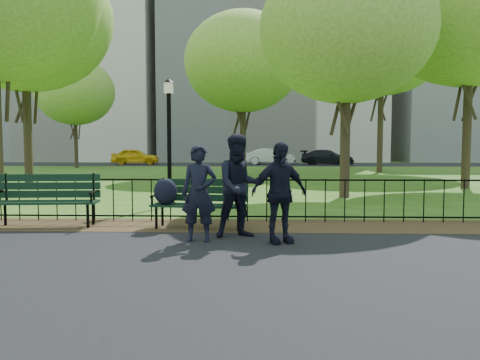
{
  "coord_description": "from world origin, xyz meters",
  "views": [
    {
      "loc": [
        0.39,
        -7.59,
        1.55
      ],
      "look_at": [
        0.07,
        1.5,
        0.91
      ],
      "focal_mm": 35.0,
      "sensor_mm": 36.0,
      "label": 1
    }
  ],
  "objects_px": {
    "person_right": "(279,193)",
    "sedan_dark": "(328,157)",
    "park_bench_left_a": "(47,194)",
    "tree_near_e": "(347,29)",
    "tree_far_w": "(75,92)",
    "sedan_silver": "(271,157)",
    "park_bench_main": "(183,195)",
    "person_left": "(199,193)",
    "person_mid": "(240,186)",
    "tree_mid_w": "(24,17)",
    "tree_far_c": "(243,62)",
    "lamppost": "(169,137)",
    "tree_mid_e": "(471,5)",
    "tree_far_e": "(382,35)",
    "taxi": "(135,156)"
  },
  "relations": [
    {
      "from": "tree_mid_e",
      "to": "person_right",
      "type": "xyz_separation_m",
      "value": [
        -7.53,
        -10.46,
        -5.96
      ]
    },
    {
      "from": "tree_near_e",
      "to": "tree_far_c",
      "type": "bearing_deg",
      "value": 107.79
    },
    {
      "from": "tree_far_c",
      "to": "person_right",
      "type": "relative_size",
      "value": 5.41
    },
    {
      "from": "park_bench_left_a",
      "to": "tree_near_e",
      "type": "distance_m",
      "value": 9.88
    },
    {
      "from": "person_mid",
      "to": "park_bench_left_a",
      "type": "bearing_deg",
      "value": 148.21
    },
    {
      "from": "park_bench_left_a",
      "to": "sedan_silver",
      "type": "relative_size",
      "value": 0.46
    },
    {
      "from": "tree_mid_e",
      "to": "person_mid",
      "type": "distance_m",
      "value": 14.19
    },
    {
      "from": "tree_far_c",
      "to": "sedan_dark",
      "type": "relative_size",
      "value": 1.92
    },
    {
      "from": "taxi",
      "to": "sedan_dark",
      "type": "xyz_separation_m",
      "value": [
        17.15,
        -0.61,
        -0.05
      ]
    },
    {
      "from": "lamppost",
      "to": "tree_mid_w",
      "type": "distance_m",
      "value": 10.9
    },
    {
      "from": "tree_mid_e",
      "to": "tree_mid_w",
      "type": "xyz_separation_m",
      "value": [
        -17.23,
        0.89,
        -0.04
      ]
    },
    {
      "from": "tree_mid_e",
      "to": "tree_far_w",
      "type": "bearing_deg",
      "value": 141.42
    },
    {
      "from": "lamppost",
      "to": "tree_far_c",
      "type": "height_order",
      "value": "tree_far_c"
    },
    {
      "from": "tree_far_w",
      "to": "sedan_silver",
      "type": "xyz_separation_m",
      "value": [
        15.04,
        6.55,
        -5.02
      ]
    },
    {
      "from": "lamppost",
      "to": "tree_far_w",
      "type": "bearing_deg",
      "value": 116.48
    },
    {
      "from": "tree_mid_e",
      "to": "person_mid",
      "type": "xyz_separation_m",
      "value": [
        -8.18,
        -9.99,
        -5.89
      ]
    },
    {
      "from": "person_mid",
      "to": "sedan_silver",
      "type": "xyz_separation_m",
      "value": [
        1.56,
        33.82,
        -0.16
      ]
    },
    {
      "from": "person_mid",
      "to": "tree_mid_w",
      "type": "bearing_deg",
      "value": 112.64
    },
    {
      "from": "tree_mid_e",
      "to": "sedan_dark",
      "type": "distance_m",
      "value": 24.13
    },
    {
      "from": "tree_near_e",
      "to": "person_left",
      "type": "height_order",
      "value": "tree_near_e"
    },
    {
      "from": "person_mid",
      "to": "person_right",
      "type": "distance_m",
      "value": 0.8
    },
    {
      "from": "sedan_dark",
      "to": "person_left",
      "type": "bearing_deg",
      "value": -172.41
    },
    {
      "from": "tree_near_e",
      "to": "tree_mid_w",
      "type": "relative_size",
      "value": 0.76
    },
    {
      "from": "lamppost",
      "to": "person_mid",
      "type": "bearing_deg",
      "value": -64.62
    },
    {
      "from": "park_bench_main",
      "to": "person_left",
      "type": "xyz_separation_m",
      "value": [
        0.45,
        -1.22,
        0.15
      ]
    },
    {
      "from": "person_mid",
      "to": "person_right",
      "type": "bearing_deg",
      "value": -52.98
    },
    {
      "from": "tree_near_e",
      "to": "tree_far_w",
      "type": "relative_size",
      "value": 0.89
    },
    {
      "from": "lamppost",
      "to": "tree_far_e",
      "type": "bearing_deg",
      "value": 59.88
    },
    {
      "from": "tree_mid_e",
      "to": "tree_far_e",
      "type": "bearing_deg",
      "value": 91.57
    },
    {
      "from": "park_bench_main",
      "to": "lamppost",
      "type": "height_order",
      "value": "lamppost"
    },
    {
      "from": "lamppost",
      "to": "sedan_silver",
      "type": "distance_m",
      "value": 29.84
    },
    {
      "from": "lamppost",
      "to": "taxi",
      "type": "height_order",
      "value": "lamppost"
    },
    {
      "from": "tree_mid_w",
      "to": "sedan_silver",
      "type": "relative_size",
      "value": 2.23
    },
    {
      "from": "tree_near_e",
      "to": "taxi",
      "type": "distance_m",
      "value": 30.84
    },
    {
      "from": "sedan_silver",
      "to": "sedan_dark",
      "type": "xyz_separation_m",
      "value": [
        4.93,
        -0.55,
        -0.05
      ]
    },
    {
      "from": "tree_near_e",
      "to": "tree_far_e",
      "type": "distance_m",
      "value": 15.75
    },
    {
      "from": "tree_mid_w",
      "to": "taxi",
      "type": "xyz_separation_m",
      "value": [
        -1.62,
        22.99,
        -6.02
      ]
    },
    {
      "from": "tree_far_e",
      "to": "person_right",
      "type": "distance_m",
      "value": 24.06
    },
    {
      "from": "person_left",
      "to": "person_right",
      "type": "distance_m",
      "value": 1.3
    },
    {
      "from": "tree_near_e",
      "to": "tree_far_e",
      "type": "xyz_separation_m",
      "value": [
        4.87,
        14.62,
        3.25
      ]
    },
    {
      "from": "sedan_dark",
      "to": "taxi",
      "type": "bearing_deg",
      "value": 107.53
    },
    {
      "from": "tree_near_e",
      "to": "tree_far_c",
      "type": "relative_size",
      "value": 0.84
    },
    {
      "from": "tree_far_w",
      "to": "tree_mid_w",
      "type": "bearing_deg",
      "value": -74.87
    },
    {
      "from": "tree_mid_w",
      "to": "sedan_dark",
      "type": "height_order",
      "value": "tree_mid_w"
    },
    {
      "from": "tree_mid_e",
      "to": "taxi",
      "type": "bearing_deg",
      "value": 128.27
    },
    {
      "from": "person_right",
      "to": "person_left",
      "type": "bearing_deg",
      "value": 152.91
    },
    {
      "from": "person_mid",
      "to": "person_left",
      "type": "bearing_deg",
      "value": -166.62
    },
    {
      "from": "park_bench_main",
      "to": "person_left",
      "type": "relative_size",
      "value": 1.17
    },
    {
      "from": "person_right",
      "to": "sedan_dark",
      "type": "relative_size",
      "value": 0.35
    },
    {
      "from": "park_bench_left_a",
      "to": "sedan_silver",
      "type": "xyz_separation_m",
      "value": [
        5.35,
        32.82,
        0.09
      ]
    }
  ]
}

